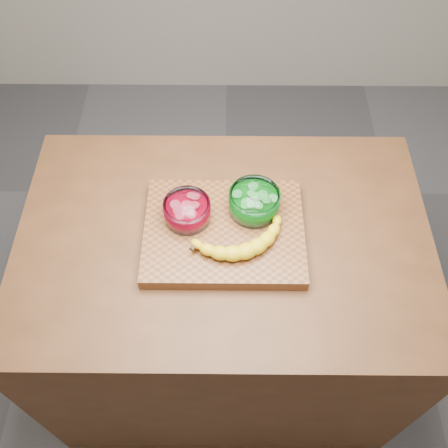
{
  "coord_description": "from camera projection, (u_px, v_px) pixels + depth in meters",
  "views": [
    {
      "loc": [
        0.01,
        -0.79,
        2.09
      ],
      "look_at": [
        0.0,
        0.0,
        0.96
      ],
      "focal_mm": 40.0,
      "sensor_mm": 36.0,
      "label": 1
    }
  ],
  "objects": [
    {
      "name": "banana",
      "position": [
        238.0,
        237.0,
        1.36
      ],
      "size": [
        0.29,
        0.17,
        0.04
      ],
      "primitive_type": null,
      "color": "gold",
      "rests_on": "cutting_board"
    },
    {
      "name": "bowl_green",
      "position": [
        254.0,
        202.0,
        1.41
      ],
      "size": [
        0.14,
        0.14,
        0.07
      ],
      "color": "white",
      "rests_on": "cutting_board"
    },
    {
      "name": "ground",
      "position": [
        224.0,
        350.0,
        2.17
      ],
      "size": [
        3.5,
        3.5,
        0.0
      ],
      "primitive_type": "plane",
      "color": "#4F4F53",
      "rests_on": "ground"
    },
    {
      "name": "bowl_red",
      "position": [
        187.0,
        211.0,
        1.4
      ],
      "size": [
        0.13,
        0.13,
        0.06
      ],
      "color": "white",
      "rests_on": "cutting_board"
    },
    {
      "name": "counter",
      "position": [
        224.0,
        305.0,
        1.8
      ],
      "size": [
        1.2,
        0.8,
        0.9
      ],
      "primitive_type": "cube",
      "color": "#512F18",
      "rests_on": "ground"
    },
    {
      "name": "cutting_board",
      "position": [
        224.0,
        232.0,
        1.42
      ],
      "size": [
        0.45,
        0.35,
        0.04
      ],
      "primitive_type": "cube",
      "color": "brown",
      "rests_on": "counter"
    }
  ]
}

